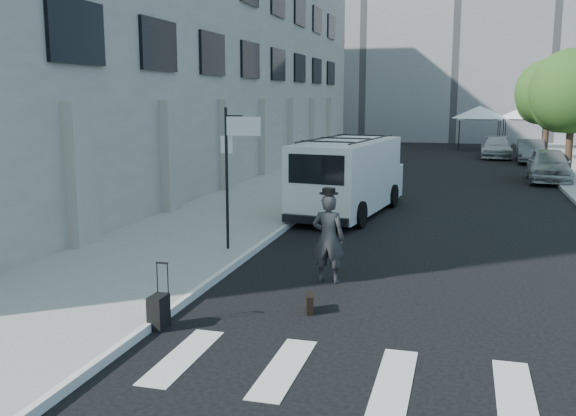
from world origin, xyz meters
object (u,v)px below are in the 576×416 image
Objects in this scene: parked_car_a at (549,165)px; parked_car_b at (530,151)px; cargo_van at (349,176)px; businessman at (328,238)px; suitcase at (159,312)px; briefcase at (310,303)px; parked_car_c at (496,147)px.

parked_car_b is (0.00, 8.94, -0.09)m from parked_car_a.
cargo_van is 1.47× the size of parked_car_a.
businessman is 0.28× the size of cargo_van.
suitcase is 23.68m from parked_car_a.
cargo_van is at bearing -123.13° from parked_car_a.
parked_car_a is (7.47, 10.43, -0.48)m from cargo_van.
briefcase is at bearing -76.12° from cargo_van.
businessman is at bearing -106.83° from parked_car_a.
businessman is at bearing -97.44° from parked_car_c.
cargo_van is at bearing 79.67° from briefcase.
briefcase is 32.42m from parked_car_c.
businessman is 28.21m from parked_car_b.
businessman reaches higher than parked_car_a.
parked_car_a is at bearing -79.75° from parked_car_c.
cargo_van reaches higher than parked_car_c.
cargo_van is at bearing -103.03° from parked_car_c.
parked_car_b is (6.49, 27.46, -0.26)m from businessman.
parked_car_b is 3.20m from parked_car_c.
businessman is 1.69× the size of suitcase.
businessman reaches higher than parked_car_b.
businessman reaches higher than suitcase.
parked_car_a is at bearing 62.29° from cargo_van.
businessman is 30.47m from parked_car_c.
briefcase is 2.74m from suitcase.
parked_car_a is at bearing 56.33° from briefcase.
parked_car_b is (6.42, 29.44, 0.52)m from briefcase.
businessman is 4.19m from suitcase.
businessman is 0.45× the size of parked_car_b.
briefcase is 0.10× the size of parked_car_b.
cargo_van is at bearing -109.80° from parked_car_b.
parked_car_b is (7.47, 19.37, -0.58)m from cargo_van.
businessman is 0.41× the size of parked_car_a.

